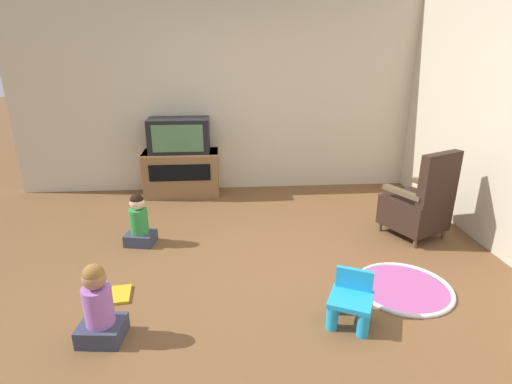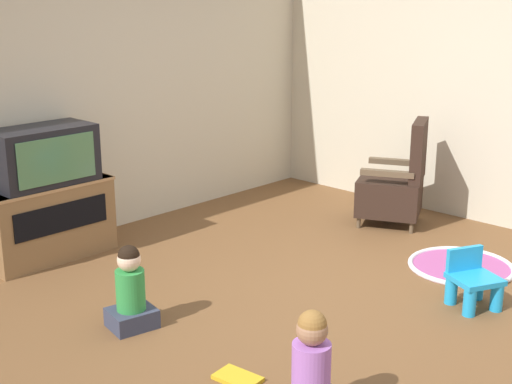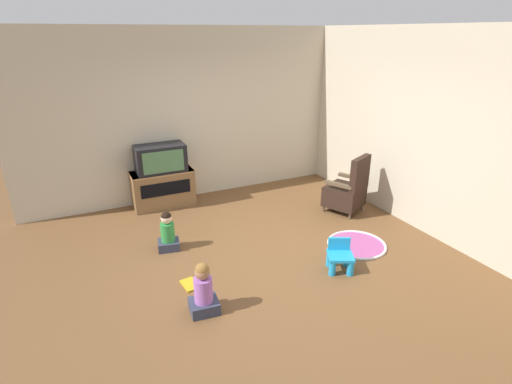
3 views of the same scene
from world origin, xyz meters
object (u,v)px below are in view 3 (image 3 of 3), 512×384
yellow_kid_chair (340,258)px  child_watching_center (203,291)px  television (161,158)px  book (190,285)px  tv_cabinet (163,188)px  black_armchair (347,191)px  child_watching_left (168,233)px

yellow_kid_chair → child_watching_center: size_ratio=0.68×
television → book: (-0.29, -2.42, -0.82)m
tv_cabinet → yellow_kid_chair: 3.26m
television → black_armchair: (2.63, -1.52, -0.47)m
television → tv_cabinet: bearing=90.0°
tv_cabinet → book: bearing=-96.7°
television → book: 2.57m
black_armchair → child_watching_left: bearing=-26.6°
child_watching_left → book: bearing=-78.1°
television → child_watching_left: (-0.30, -1.47, -0.60)m
television → child_watching_center: television is taller
black_armchair → yellow_kid_chair: (-1.14, -1.36, -0.20)m
television → yellow_kid_chair: (1.49, -2.89, -0.67)m
child_watching_left → child_watching_center: (0.01, -1.46, 0.01)m
yellow_kid_chair → book: 1.84m
black_armchair → child_watching_center: bearing=0.2°
yellow_kid_chair → book: (-1.78, 0.47, -0.15)m
yellow_kid_chair → child_watching_left: bearing=167.4°
television → yellow_kid_chair: television is taller
black_armchair → yellow_kid_chair: size_ratio=2.43×
television → black_armchair: bearing=-30.0°
yellow_kid_chair → child_watching_left: child_watching_left is taller
child_watching_center → child_watching_left: bearing=96.0°
television → black_armchair: size_ratio=0.82×
child_watching_left → television: bearing=90.0°
child_watching_center → yellow_kid_chair: bearing=6.9°
child_watching_left → book: 0.97m
black_armchair → child_watching_left: black_armchair is taller
tv_cabinet → yellow_kid_chair: tv_cabinet is taller
child_watching_center → black_armchair: bearing=31.3°
tv_cabinet → television: 0.52m
book → child_watching_left: bearing=-5.9°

